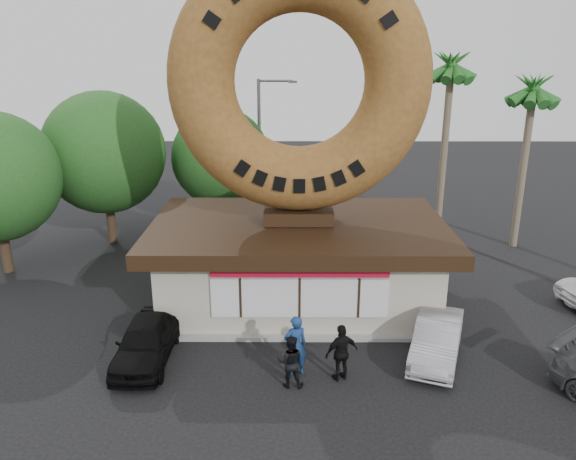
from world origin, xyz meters
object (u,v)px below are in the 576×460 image
Objects in this scene: donut_shop at (298,259)px; car_black at (146,341)px; person_center at (290,361)px; giant_donut at (299,82)px; street_lamp at (262,146)px; person_right at (342,353)px; person_left at (295,346)px; car_silver at (437,339)px.

donut_shop is 2.77× the size of car_black.
giant_donut is at bearing -90.97° from person_center.
street_lamp is 15.27m from car_black.
person_center is 0.90× the size of person_right.
person_center is (-0.15, -0.61, -0.17)m from person_left.
giant_donut is at bearing -109.35° from person_left.
giant_donut reaches higher than donut_shop.
donut_shop is 6.69m from giant_donut.
person_center is at bearing -10.95° from person_right.
person_center is 4.84m from car_black.
person_left is at bearing -83.65° from street_lamp.
car_silver is (3.20, 1.29, -0.26)m from person_right.
person_right reaches higher than car_black.
car_silver is at bearing 175.08° from person_left.
car_black is (-4.94, -4.46, -7.77)m from giant_donut.
car_black is at bearing -27.14° from person_left.
giant_donut is 2.34× the size of car_silver.
person_left is 1.09× the size of person_right.
donut_shop is at bearing -90.98° from person_center.
person_left is at bearing -9.12° from car_black.
person_center is at bearing -16.57° from car_black.
street_lamp reaches higher than person_right.
car_black is (-3.08, -14.46, -3.79)m from street_lamp.
giant_donut is 5.11× the size of person_right.
car_black is at bearing -102.02° from street_lamp.
person_left is at bearing -101.96° from person_center.
person_right is at bearing -165.06° from person_center.
person_left is (-0.16, -5.25, -0.77)m from donut_shop.
giant_donut reaches higher than street_lamp.
street_lamp reaches higher than car_black.
giant_donut is 10.92m from street_lamp.
person_center is at bearing -84.44° from street_lamp.
street_lamp is at bearing -101.29° from person_left.
person_left is 1.21× the size of person_center.
car_black is at bearing -14.91° from person_center.
person_center is at bearing -140.91° from car_silver.
person_right is at bearing -77.39° from donut_shop.
person_left is 0.65m from person_center.
giant_donut is 9.64m from person_center.
car_black is at bearing -158.61° from car_silver.
person_right is (1.39, -0.26, -0.08)m from person_left.
giant_donut is at bearing -79.49° from street_lamp.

